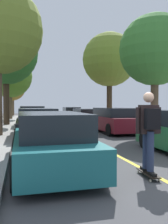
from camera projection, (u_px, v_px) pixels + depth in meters
The scene contains 16 objects.
ground at pixel (155, 176), 5.57m from camera, with size 80.00×80.00×0.00m, color #424244.
center_line at pixel (100, 146), 9.44m from camera, with size 0.12×39.20×0.01m, color gold.
parked_car_left_nearest at pixel (51, 141), 6.18m from camera, with size 1.86×4.41×1.40m.
parked_car_left_near at pixel (37, 124), 11.58m from camera, with size 1.97×4.63×1.41m.
parked_car_left_far at pixel (32, 117), 16.98m from camera, with size 1.84×4.65×1.47m.
parked_car_right_near at pixel (114, 120), 14.09m from camera, with size 1.98×4.55×1.39m.
parked_car_right_far at pixel (86, 116), 19.98m from camera, with size 2.04×4.38×1.23m.
parked_car_right_farthest at pixel (71, 113), 25.82m from camera, with size 1.93×4.34×1.29m.
street_tree_left_near at pixel (6, 53), 17.66m from camera, with size 4.56×4.56×7.44m.
street_tree_left_far at pixel (10, 76), 24.65m from camera, with size 4.36×4.36×6.48m.
street_tree_left_farthest at pixel (12, 88), 31.47m from camera, with size 3.21×3.21×5.13m.
street_tree_right_nearest at pixel (155, 50), 12.95m from camera, with size 3.74×3.74×6.18m.
street_tree_right_near at pixel (109, 60), 19.55m from camera, with size 4.26×4.26×7.13m.
fire_hydrant at pixel (165, 128), 11.73m from camera, with size 0.20×0.20×0.70m.
skateboard at pixel (148, 173), 5.46m from camera, with size 0.30×0.86×0.10m.
skateboarder at pixel (149, 127), 5.40m from camera, with size 0.59×0.71×1.77m.
Camera 1 is at (-2.92, -4.95, 1.61)m, focal length 39.72 mm.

